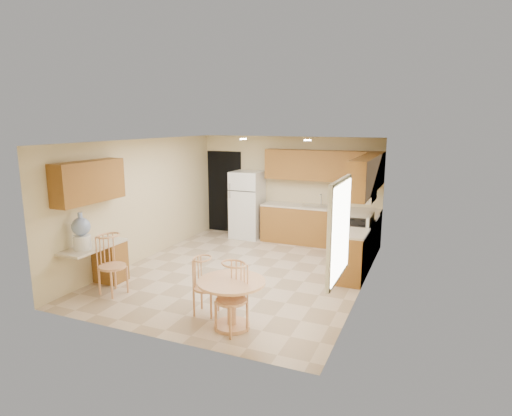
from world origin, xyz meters
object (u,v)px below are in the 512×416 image
at_px(stove, 355,244).
at_px(chair_table_a, 203,282).
at_px(refrigerator, 247,205).
at_px(water_crock, 81,233).
at_px(dining_table, 232,297).
at_px(chair_desk, 108,260).
at_px(chair_table_b, 228,294).

height_order(stove, chair_table_a, stove).
distance_m(refrigerator, water_crock, 4.47).
bearing_deg(water_crock, chair_table_a, 0.37).
height_order(dining_table, chair_desk, chair_desk).
height_order(dining_table, chair_table_a, chair_table_a).
height_order(chair_table_b, water_crock, water_crock).
relative_size(refrigerator, chair_desk, 1.65).
xyz_separation_m(chair_table_a, chair_desk, (-1.81, 0.06, 0.08)).
distance_m(refrigerator, chair_table_a, 4.50).
bearing_deg(stove, dining_table, -108.78).
bearing_deg(stove, refrigerator, 157.01).
height_order(stove, water_crock, water_crock).
distance_m(chair_table_b, water_crock, 2.92).
xyz_separation_m(stove, chair_table_b, (-1.06, -3.47, 0.12)).
height_order(chair_table_a, chair_table_b, chair_table_b).
bearing_deg(chair_desk, stove, 141.98).
relative_size(chair_table_a, chair_desk, 0.86).
relative_size(stove, water_crock, 1.75).
relative_size(refrigerator, stove, 1.52).
bearing_deg(refrigerator, chair_table_a, -74.31).
bearing_deg(refrigerator, chair_table_b, -68.87).
xyz_separation_m(refrigerator, dining_table, (1.76, -4.49, -0.37)).
height_order(stove, chair_table_b, stove).
height_order(chair_table_a, chair_desk, chair_desk).
distance_m(dining_table, chair_table_a, 0.58).
xyz_separation_m(refrigerator, stove, (2.88, -1.22, -0.36)).
distance_m(chair_table_b, chair_desk, 2.45).
bearing_deg(dining_table, chair_table_a, 163.10).
bearing_deg(dining_table, stove, 71.22).
bearing_deg(chair_desk, chair_table_a, 98.99).
distance_m(chair_table_a, chair_table_b, 0.71).
xyz_separation_m(dining_table, water_crock, (-2.81, 0.15, 0.60)).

